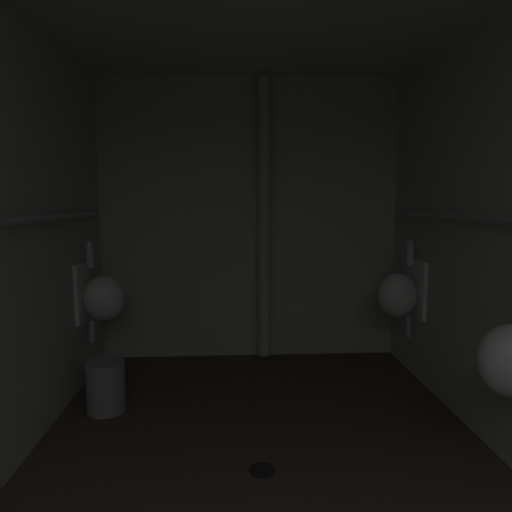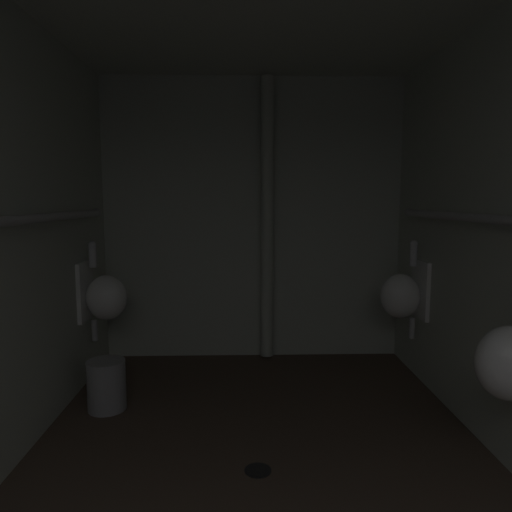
{
  "view_description": "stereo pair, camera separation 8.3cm",
  "coord_description": "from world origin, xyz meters",
  "px_view_note": "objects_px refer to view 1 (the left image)",
  "views": [
    {
      "loc": [
        -0.17,
        0.03,
        1.39
      ],
      "look_at": [
        -0.0,
        3.08,
        1.01
      ],
      "focal_mm": 32.88,
      "sensor_mm": 36.0,
      "label": 1
    },
    {
      "loc": [
        -0.09,
        0.03,
        1.39
      ],
      "look_at": [
        -0.0,
        3.08,
        1.01
      ],
      "focal_mm": 32.88,
      "sensor_mm": 36.0,
      "label": 2
    }
  ],
  "objects_px": {
    "urinal_right_far": "(400,294)",
    "waste_bin": "(106,387)",
    "standpipe_back_wall": "(264,221)",
    "floor_drain": "(262,470)",
    "urinal_left_mid": "(101,297)"
  },
  "relations": [
    {
      "from": "standpipe_back_wall",
      "to": "floor_drain",
      "type": "xyz_separation_m",
      "value": [
        -0.13,
        -1.72,
        -1.2
      ]
    },
    {
      "from": "urinal_left_mid",
      "to": "urinal_right_far",
      "type": "relative_size",
      "value": 1.0
    },
    {
      "from": "urinal_right_far",
      "to": "floor_drain",
      "type": "relative_size",
      "value": 5.39
    },
    {
      "from": "urinal_left_mid",
      "to": "waste_bin",
      "type": "bearing_deg",
      "value": -73.66
    },
    {
      "from": "floor_drain",
      "to": "waste_bin",
      "type": "xyz_separation_m",
      "value": [
        -0.98,
        0.74,
        0.16
      ]
    },
    {
      "from": "standpipe_back_wall",
      "to": "urinal_left_mid",
      "type": "bearing_deg",
      "value": -158.11
    },
    {
      "from": "waste_bin",
      "to": "floor_drain",
      "type": "bearing_deg",
      "value": -37.18
    },
    {
      "from": "floor_drain",
      "to": "urinal_left_mid",
      "type": "bearing_deg",
      "value": 132.55
    },
    {
      "from": "urinal_left_mid",
      "to": "waste_bin",
      "type": "xyz_separation_m",
      "value": [
        0.14,
        -0.47,
        -0.5
      ]
    },
    {
      "from": "urinal_right_far",
      "to": "waste_bin",
      "type": "height_order",
      "value": "urinal_right_far"
    },
    {
      "from": "floor_drain",
      "to": "waste_bin",
      "type": "height_order",
      "value": "waste_bin"
    },
    {
      "from": "waste_bin",
      "to": "urinal_right_far",
      "type": "bearing_deg",
      "value": 12.44
    },
    {
      "from": "urinal_right_far",
      "to": "standpipe_back_wall",
      "type": "xyz_separation_m",
      "value": [
        -1.01,
        0.51,
        0.54
      ]
    },
    {
      "from": "urinal_left_mid",
      "to": "urinal_right_far",
      "type": "bearing_deg",
      "value": -0.18
    },
    {
      "from": "standpipe_back_wall",
      "to": "waste_bin",
      "type": "relative_size",
      "value": 7.11
    }
  ]
}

